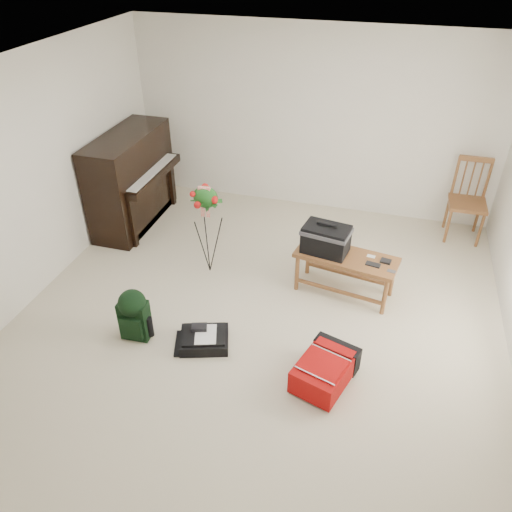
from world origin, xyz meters
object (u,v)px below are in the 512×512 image
(bench, at_px, (332,246))
(flower_stand, at_px, (208,231))
(red_suitcase, at_px, (326,366))
(black_duffel, at_px, (204,339))
(green_backpack, at_px, (133,313))
(piano, at_px, (132,182))
(dining_chair, at_px, (468,201))

(bench, relative_size, flower_stand, 1.01)
(red_suitcase, xyz_separation_m, black_duffel, (-1.22, 0.10, -0.07))
(black_duffel, bearing_deg, green_backpack, 168.30)
(bench, bearing_deg, black_duffel, -121.06)
(black_duffel, xyz_separation_m, flower_stand, (-0.39, 1.20, 0.49))
(bench, height_order, flower_stand, flower_stand)
(black_duffel, height_order, flower_stand, flower_stand)
(piano, relative_size, flower_stand, 1.30)
(black_duffel, bearing_deg, dining_chair, 30.55)
(dining_chair, relative_size, flower_stand, 0.92)
(red_suitcase, height_order, flower_stand, flower_stand)
(bench, bearing_deg, piano, 173.10)
(red_suitcase, xyz_separation_m, flower_stand, (-1.61, 1.30, 0.42))
(red_suitcase, bearing_deg, dining_chair, 83.64)
(dining_chair, height_order, black_duffel, dining_chair)
(dining_chair, height_order, green_backpack, dining_chair)
(bench, distance_m, red_suitcase, 1.40)
(piano, distance_m, red_suitcase, 3.72)
(green_backpack, bearing_deg, bench, 33.89)
(bench, relative_size, green_backpack, 2.05)
(bench, xyz_separation_m, green_backpack, (-1.74, -1.29, -0.29))
(red_suitcase, bearing_deg, flower_stand, 158.67)
(bench, xyz_separation_m, flower_stand, (-1.43, -0.01, -0.04))
(dining_chair, xyz_separation_m, green_backpack, (-3.24, -2.96, -0.20))
(black_duffel, distance_m, flower_stand, 1.35)
(bench, bearing_deg, dining_chair, 57.61)
(red_suitcase, distance_m, flower_stand, 2.11)
(dining_chair, relative_size, red_suitcase, 1.44)
(piano, relative_size, black_duffel, 2.66)
(bench, bearing_deg, green_backpack, -133.90)
(bench, bearing_deg, red_suitcase, -72.32)
(black_duffel, xyz_separation_m, green_backpack, (-0.70, -0.08, 0.24))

